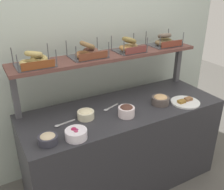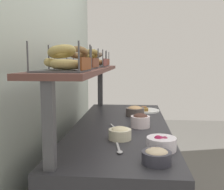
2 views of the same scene
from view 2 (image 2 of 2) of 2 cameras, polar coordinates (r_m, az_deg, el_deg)
The scene contains 17 objects.
back_wall at distance 2.08m, azimuth -13.36°, elevation 3.49°, with size 3.05×0.06×2.40m, color #B2C0B5.
deli_counter at distance 2.17m, azimuth 1.88°, elevation -17.34°, with size 1.85×0.70×0.85m, color #2D2D33.
shelf_riser_left at distance 1.20m, azimuth -13.33°, elevation -6.50°, with size 0.05×0.05×0.40m, color #4C4C51.
shelf_riser_right at distance 2.87m, azimuth -2.52°, elevation 1.72°, with size 0.05×0.05×0.40m, color #4C4C51.
upper_shelf at distance 2.01m, azimuth -5.77°, elevation 5.38°, with size 1.81×0.32×0.03m, color brown.
bowl_potato_salad at distance 1.66m, azimuth 1.72°, elevation -8.14°, with size 0.14×0.14×0.08m.
bowl_beet_salad at distance 1.49m, azimuth 10.51°, elevation -10.13°, with size 0.16×0.16×0.08m.
bowl_chocolate_spread at distance 1.96m, azimuth 6.07°, elevation -5.40°, with size 0.14×0.14×0.10m.
bowl_hummus at distance 2.35m, azimuth 4.95°, elevation -3.42°, with size 0.16×0.16×0.09m.
bowl_tuna_salad at distance 1.31m, azimuth 9.51°, elevation -12.78°, with size 0.14×0.14×0.07m.
serving_plate_white at distance 2.57m, azimuth 7.11°, elevation -3.28°, with size 0.27×0.27×0.04m.
serving_spoon_near_plate at distance 1.91m, azimuth 0.65°, elevation -7.08°, with size 0.17×0.08×0.01m.
serving_spoon_by_edge at distance 1.47m, azimuth 1.50°, elevation -11.60°, with size 0.18×0.05×0.01m.
bagel_basket_sesame at distance 1.34m, azimuth -10.52°, elevation 6.94°, with size 0.30×0.24×0.14m.
bagel_basket_cinnamon_raisin at distance 1.80m, azimuth -7.21°, elevation 7.15°, with size 0.31×0.25×0.15m.
bagel_basket_everything at distance 2.21m, azimuth -4.51°, elevation 7.28°, with size 0.26×0.24×0.15m.
bagel_basket_poppy at distance 2.65m, azimuth -3.42°, elevation 7.22°, with size 0.31×0.26×0.14m.
Camera 2 is at (-1.97, -0.10, 1.34)m, focal length 42.69 mm.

